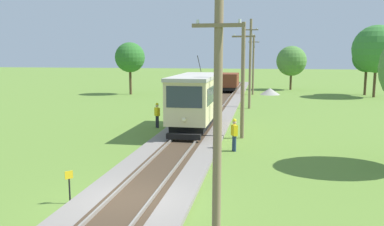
{
  "coord_description": "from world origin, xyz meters",
  "views": [
    {
      "loc": [
        4.38,
        -12.83,
        5.23
      ],
      "look_at": [
        -0.25,
        13.61,
        1.25
      ],
      "focal_mm": 37.45,
      "sensor_mm": 36.0,
      "label": 1
    }
  ],
  "objects_px": {
    "utility_pole_foreground": "(218,119)",
    "trackside_signal_marker": "(69,185)",
    "tree_right_near": "(291,61)",
    "freight_car": "(229,81)",
    "gravel_pile": "(270,91)",
    "utility_pole_mid": "(250,63)",
    "tree_horizon": "(367,58)",
    "second_worker": "(157,114)",
    "red_tram": "(196,99)",
    "utility_pole_far": "(253,64)",
    "track_worker": "(234,133)",
    "utility_pole_near_tram": "(243,80)",
    "tree_right_far": "(130,57)",
    "tree_left_far": "(377,49)"
  },
  "relations": [
    {
      "from": "freight_car",
      "to": "gravel_pile",
      "type": "bearing_deg",
      "value": -12.14
    },
    {
      "from": "gravel_pile",
      "to": "second_worker",
      "type": "relative_size",
      "value": 1.43
    },
    {
      "from": "trackside_signal_marker",
      "to": "tree_horizon",
      "type": "height_order",
      "value": "tree_horizon"
    },
    {
      "from": "utility_pole_far",
      "to": "tree_right_near",
      "type": "height_order",
      "value": "utility_pole_far"
    },
    {
      "from": "gravel_pile",
      "to": "tree_right_near",
      "type": "height_order",
      "value": "tree_right_near"
    },
    {
      "from": "utility_pole_mid",
      "to": "second_worker",
      "type": "distance_m",
      "value": 13.44
    },
    {
      "from": "red_tram",
      "to": "tree_horizon",
      "type": "height_order",
      "value": "tree_horizon"
    },
    {
      "from": "freight_car",
      "to": "tree_horizon",
      "type": "bearing_deg",
      "value": 1.29
    },
    {
      "from": "utility_pole_foreground",
      "to": "second_worker",
      "type": "height_order",
      "value": "utility_pole_foreground"
    },
    {
      "from": "tree_right_far",
      "to": "freight_car",
      "type": "bearing_deg",
      "value": 17.74
    },
    {
      "from": "utility_pole_mid",
      "to": "utility_pole_far",
      "type": "bearing_deg",
      "value": 90.0
    },
    {
      "from": "tree_left_far",
      "to": "utility_pole_foreground",
      "type": "bearing_deg",
      "value": -109.64
    },
    {
      "from": "tree_right_far",
      "to": "utility_pole_mid",
      "type": "bearing_deg",
      "value": -34.88
    },
    {
      "from": "utility_pole_foreground",
      "to": "utility_pole_near_tram",
      "type": "relative_size",
      "value": 0.95
    },
    {
      "from": "utility_pole_mid",
      "to": "tree_right_near",
      "type": "distance_m",
      "value": 22.0
    },
    {
      "from": "track_worker",
      "to": "tree_right_near",
      "type": "bearing_deg",
      "value": -127.86
    },
    {
      "from": "utility_pole_mid",
      "to": "trackside_signal_marker",
      "type": "height_order",
      "value": "utility_pole_mid"
    },
    {
      "from": "tree_right_far",
      "to": "tree_horizon",
      "type": "height_order",
      "value": "tree_right_far"
    },
    {
      "from": "tree_right_far",
      "to": "tree_left_far",
      "type": "bearing_deg",
      "value": 3.23
    },
    {
      "from": "utility_pole_foreground",
      "to": "second_worker",
      "type": "bearing_deg",
      "value": 110.22
    },
    {
      "from": "utility_pole_near_tram",
      "to": "tree_right_far",
      "type": "xyz_separation_m",
      "value": [
        -15.65,
        25.13,
        1.1
      ]
    },
    {
      "from": "utility_pole_mid",
      "to": "freight_car",
      "type": "bearing_deg",
      "value": 102.24
    },
    {
      "from": "tree_horizon",
      "to": "freight_car",
      "type": "bearing_deg",
      "value": -178.71
    },
    {
      "from": "trackside_signal_marker",
      "to": "tree_horizon",
      "type": "distance_m",
      "value": 46.04
    },
    {
      "from": "utility_pole_foreground",
      "to": "tree_left_far",
      "type": "height_order",
      "value": "tree_left_far"
    },
    {
      "from": "red_tram",
      "to": "tree_left_far",
      "type": "xyz_separation_m",
      "value": [
        17.77,
        24.99,
        3.59
      ]
    },
    {
      "from": "tree_horizon",
      "to": "second_worker",
      "type": "bearing_deg",
      "value": -127.18
    },
    {
      "from": "second_worker",
      "to": "tree_right_near",
      "type": "distance_m",
      "value": 34.91
    },
    {
      "from": "tree_right_near",
      "to": "tree_right_far",
      "type": "relative_size",
      "value": 0.95
    },
    {
      "from": "utility_pole_foreground",
      "to": "gravel_pile",
      "type": "relative_size",
      "value": 2.65
    },
    {
      "from": "utility_pole_near_tram",
      "to": "tree_right_far",
      "type": "relative_size",
      "value": 1.06
    },
    {
      "from": "utility_pole_near_tram",
      "to": "utility_pole_far",
      "type": "relative_size",
      "value": 0.93
    },
    {
      "from": "utility_pole_mid",
      "to": "tree_right_near",
      "type": "relative_size",
      "value": 1.33
    },
    {
      "from": "freight_car",
      "to": "tree_horizon",
      "type": "relative_size",
      "value": 0.81
    },
    {
      "from": "freight_car",
      "to": "track_worker",
      "type": "distance_m",
      "value": 32.57
    },
    {
      "from": "track_worker",
      "to": "tree_left_far",
      "type": "height_order",
      "value": "tree_left_far"
    },
    {
      "from": "freight_car",
      "to": "track_worker",
      "type": "height_order",
      "value": "freight_car"
    },
    {
      "from": "utility_pole_foreground",
      "to": "tree_right_near",
      "type": "bearing_deg",
      "value": 83.9
    },
    {
      "from": "utility_pole_foreground",
      "to": "utility_pole_far",
      "type": "bearing_deg",
      "value": 90.0
    },
    {
      "from": "utility_pole_far",
      "to": "gravel_pile",
      "type": "bearing_deg",
      "value": 12.21
    },
    {
      "from": "utility_pole_far",
      "to": "track_worker",
      "type": "height_order",
      "value": "utility_pole_far"
    },
    {
      "from": "utility_pole_near_tram",
      "to": "tree_right_near",
      "type": "xyz_separation_m",
      "value": [
        5.29,
        35.57,
        0.53
      ]
    },
    {
      "from": "utility_pole_foreground",
      "to": "trackside_signal_marker",
      "type": "xyz_separation_m",
      "value": [
        -5.41,
        1.94,
        -2.82
      ]
    },
    {
      "from": "utility_pole_mid",
      "to": "tree_right_far",
      "type": "bearing_deg",
      "value": 145.12
    },
    {
      "from": "utility_pole_mid",
      "to": "tree_horizon",
      "type": "distance_m",
      "value": 20.81
    },
    {
      "from": "utility_pole_foreground",
      "to": "tree_right_far",
      "type": "distance_m",
      "value": 42.1
    },
    {
      "from": "track_worker",
      "to": "tree_right_far",
      "type": "bearing_deg",
      "value": -91.33
    },
    {
      "from": "track_worker",
      "to": "tree_right_far",
      "type": "distance_m",
      "value": 32.57
    },
    {
      "from": "tree_left_far",
      "to": "tree_horizon",
      "type": "height_order",
      "value": "tree_left_far"
    },
    {
      "from": "freight_car",
      "to": "gravel_pile",
      "type": "relative_size",
      "value": 2.03
    }
  ]
}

